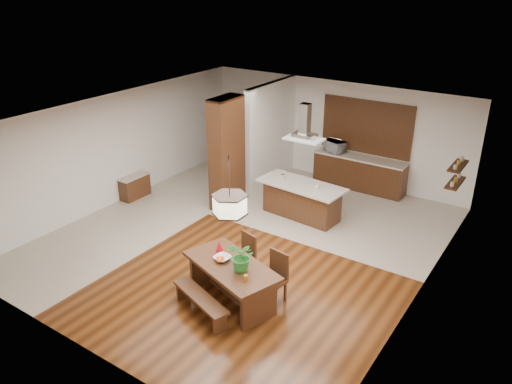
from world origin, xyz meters
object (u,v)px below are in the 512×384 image
Objects in this scene: pendant_lantern at (229,192)px; dining_bench at (201,305)px; fruit_bowl at (222,258)px; dining_chair_left at (242,258)px; dining_table at (231,274)px; island_cup at (317,187)px; hallway_console at (135,187)px; foliage_plant at (242,257)px; microwave at (335,146)px; kitchen_island at (302,200)px; range_hood at (305,122)px; dining_chair_right at (272,279)px.

dining_bench is at bearing -108.28° from pendant_lantern.
dining_chair_left is at bearing 93.36° from fruit_bowl.
dining_table is 19.29× the size of island_cup.
pendant_lantern reaches higher than hallway_console.
fruit_bowl reaches higher than hallway_console.
pendant_lantern is (-0.00, 0.00, 1.66)m from dining_table.
dining_chair_left is 1.10m from foliage_plant.
microwave reaches higher than dining_bench.
kitchen_island is (-0.92, 3.86, -0.61)m from foliage_plant.
kitchen_island is at bearing 96.23° from fruit_bowl.
foliage_plant is (0.28, -0.05, -1.17)m from pendant_lantern.
fruit_bowl is (-0.23, 0.04, 0.25)m from dining_table.
kitchen_island reaches higher than dining_bench.
range_hood reaches higher than foliage_plant.
kitchen_island is (-0.64, 3.81, -1.78)m from pendant_lantern.
range_hood is (-0.41, 3.78, 1.64)m from fruit_bowl.
dining_chair_left is at bearing -61.23° from microwave.
island_cup is (-0.84, 3.34, 0.45)m from dining_chair_right.
dining_table is 6.38m from microwave.
foliage_plant is (-0.35, -0.45, 0.58)m from dining_chair_right.
dining_bench is 1.09× the size of pendant_lantern.
kitchen_island is at bearing 95.46° from dining_bench.
range_hood is at bearing 99.54° from pendant_lantern.
dining_table is at bearing 169.75° from foliage_plant.
range_hood is 1.59m from island_cup.
dining_chair_right is at bearing 32.43° from pendant_lantern.
hallway_console is 0.42× the size of dining_table.
fruit_bowl is 0.51× the size of microwave.
range_hood is (-0.64, 3.82, 1.88)m from dining_table.
pendant_lantern is at bearing -8.72° from fruit_bowl.
dining_chair_left is (-0.05, 1.35, 0.28)m from dining_bench.
dining_chair_right is (5.60, -1.90, 0.18)m from hallway_console.
hallway_console is at bearing 154.49° from fruit_bowl.
foliage_plant is at bearing -118.74° from dining_chair_right.
island_cup is (-0.21, 3.74, -1.30)m from pendant_lantern.
range_hood is at bearing 103.43° from foliage_plant.
dining_table is 2.17× the size of dining_chair_left.
range_hood is at bearing 99.54° from dining_table.
foliage_plant reaches higher than dining_chair_left.
foliage_plant is 0.95× the size of microwave.
dining_chair_right is at bearing 52.32° from foliage_plant.
dining_table reaches higher than hallway_console.
range_hood reaches higher than kitchen_island.
range_hood reaches higher than dining_bench.
pendant_lantern reaches higher than microwave.
kitchen_island is (-0.64, 3.81, -0.12)m from dining_table.
dining_chair_right is (0.90, -0.30, 0.01)m from dining_chair_left.
pendant_lantern reaches higher than kitchen_island.
hallway_console is 5.28m from fruit_bowl.
dining_bench is 0.93m from fruit_bowl.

